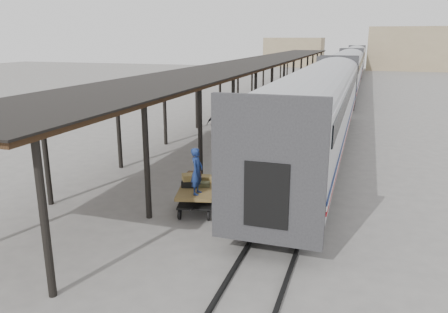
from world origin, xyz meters
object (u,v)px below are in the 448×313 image
Objects in this scene: luggage_tug at (248,114)px; pedestrian at (214,124)px; porter at (197,171)px; baggage_cart at (198,192)px.

pedestrian is (-0.67, -5.75, 0.25)m from luggage_tug.
porter is at bearing -77.76° from luggage_tug.
baggage_cart is 12.04m from pedestrian.
baggage_cart is at bearing 89.85° from pedestrian.
luggage_tug is 18.23m from porter.
pedestrian reaches higher than baggage_cart.
baggage_cart is at bearing 18.34° from porter.
porter reaches higher than luggage_tug.
pedestrian is at bearing -93.75° from luggage_tug.
porter is (2.97, -17.96, 1.10)m from luggage_tug.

